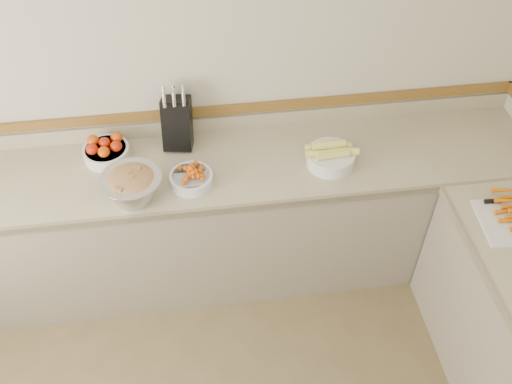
{
  "coord_description": "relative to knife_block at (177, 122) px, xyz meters",
  "views": [
    {
      "loc": [
        0.07,
        -0.66,
        3.06
      ],
      "look_at": [
        0.35,
        1.35,
        1.0
      ],
      "focal_mm": 40.0,
      "sensor_mm": 36.0,
      "label": 1
    }
  ],
  "objects": [
    {
      "name": "counter_back",
      "position": [
        0.02,
        -0.22,
        -0.6
      ],
      "size": [
        4.0,
        0.65,
        1.08
      ],
      "color": "gray",
      "rests_on": "ground_plane"
    },
    {
      "name": "cherry_tomato_bowl",
      "position": [
        0.05,
        -0.34,
        -0.11
      ],
      "size": [
        0.23,
        0.23,
        0.13
      ],
      "color": "silver",
      "rests_on": "counter_back"
    },
    {
      "name": "back_wall",
      "position": [
        0.02,
        0.1,
        0.24
      ],
      "size": [
        4.0,
        0.0,
        4.0
      ],
      "primitive_type": "plane",
      "rotation": [
        1.57,
        0.0,
        0.0
      ],
      "color": "#B7AF97",
      "rests_on": "ground_plane"
    },
    {
      "name": "rhubarb_bowl",
      "position": [
        -0.25,
        -0.41,
        -0.07
      ],
      "size": [
        0.32,
        0.32,
        0.18
      ],
      "color": "#B2B2BA",
      "rests_on": "counter_back"
    },
    {
      "name": "knife_block",
      "position": [
        0.0,
        0.0,
        0.0
      ],
      "size": [
        0.19,
        0.22,
        0.39
      ],
      "color": "black",
      "rests_on": "counter_back"
    },
    {
      "name": "tomato_bowl",
      "position": [
        -0.41,
        -0.07,
        -0.11
      ],
      "size": [
        0.26,
        0.26,
        0.13
      ],
      "color": "silver",
      "rests_on": "counter_back"
    },
    {
      "name": "corn_bowl",
      "position": [
        0.83,
        -0.28,
        -0.1
      ],
      "size": [
        0.3,
        0.27,
        0.16
      ],
      "color": "silver",
      "rests_on": "counter_back"
    }
  ]
}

